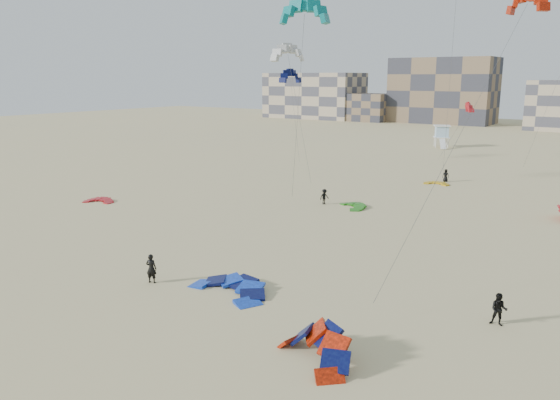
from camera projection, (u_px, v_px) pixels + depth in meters
The scene contains 19 objects.
ground at pixel (185, 301), 31.61m from camera, with size 320.00×320.00×0.00m, color tan.
kite_ground_blue at pixel (230, 291), 32.97m from camera, with size 4.95×5.12×0.94m, color blue, non-canonical shape.
kite_ground_orange at pixel (315, 360), 24.94m from camera, with size 4.31×3.62×2.48m, color #FF2607, non-canonical shape.
kite_ground_red at pixel (99, 202), 56.65m from camera, with size 2.93×3.09×0.60m, color #B61426, non-canonical shape.
kite_ground_green at pixel (353, 207), 54.29m from camera, with size 3.15×3.33×0.60m, color #138313, non-canonical shape.
kite_ground_yellow at pixel (436, 184), 66.00m from camera, with size 2.71×2.85×0.38m, color orange, non-canonical shape.
kitesurfer_main at pixel (151, 268), 34.17m from camera, with size 0.69×0.45×1.88m, color black.
kitesurfer_b at pixel (499, 310), 28.29m from camera, with size 0.85×0.66×1.75m, color black.
kitesurfer_c at pixel (324, 197), 55.50m from camera, with size 1.01×0.58×1.57m, color black.
kitesurfer_e at pixel (446, 175), 67.46m from camera, with size 0.77×0.50×1.58m, color black.
kite_fly_teal_a at pixel (304, 14), 47.81m from camera, with size 5.65×5.69×18.67m.
kite_fly_orange at pixel (527, 4), 45.62m from camera, with size 4.65×28.74×18.84m.
kite_fly_grey at pixel (288, 55), 60.14m from camera, with size 5.84×5.14×15.52m.
kite_fly_navy at pixel (291, 77), 79.21m from camera, with size 5.86×5.44×12.82m.
kite_fly_red at pixel (469, 108), 84.56m from camera, with size 3.97×11.10×8.21m.
lifeguard_tower_far at pixel (441, 136), 100.84m from camera, with size 3.80×6.03×4.03m.
condo_west_a at pixel (314, 96), 173.23m from camera, with size 30.00×15.00×14.00m, color tan.
condo_west_b at pixel (443, 91), 153.81m from camera, with size 28.00×14.00×18.00m, color #786148.
condo_fill_left at pixel (368, 107), 161.19m from camera, with size 12.00×10.00×8.00m, color #786148.
Camera 1 is at (21.33, -21.19, 12.64)m, focal length 35.00 mm.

